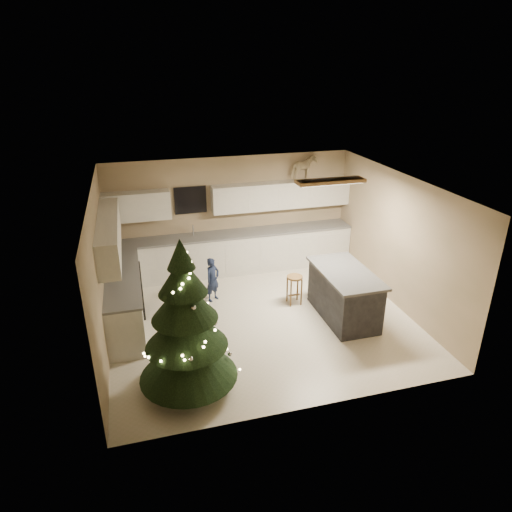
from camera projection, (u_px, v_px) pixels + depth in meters
name	position (u px, v px, depth m)	size (l,w,h in m)	color
ground_plane	(261.00, 318.00, 8.67)	(5.50, 5.50, 0.00)	beige
room_shell	(263.00, 232.00, 7.98)	(5.52, 5.02, 2.61)	tan
cabinetry	(198.00, 254.00, 9.60)	(5.50, 3.20, 2.00)	silver
island	(344.00, 294.00, 8.55)	(0.90, 1.70, 0.95)	black
bar_stool	(295.00, 283.00, 9.04)	(0.31, 0.31, 0.60)	olive
christmas_tree	(186.00, 331.00, 6.47)	(1.50, 1.45, 2.40)	#3F2816
toddler	(213.00, 280.00, 9.16)	(0.33, 0.22, 0.92)	#111635
rocking_horse	(304.00, 168.00, 10.22)	(0.69, 0.52, 0.55)	olive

